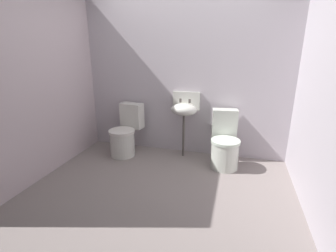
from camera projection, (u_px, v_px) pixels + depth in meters
The scene contains 7 objects.
ground_plane at pixel (162, 190), 3.10m from camera, with size 3.54×2.76×0.08m, color gray.
wall_back at pixel (185, 76), 3.85m from camera, with size 3.54×0.10×2.43m, color #BAB0B9.
wall_left at pixel (43, 82), 3.23m from camera, with size 0.10×2.56×2.43m, color #BEACB2.
wall_right at pixel (326, 95), 2.39m from camera, with size 0.10×2.56×2.43m, color #B6ADB6.
toilet_left at pixel (125, 134), 3.97m from camera, with size 0.48×0.65×0.78m.
toilet_right at pixel (225, 144), 3.58m from camera, with size 0.47×0.64×0.78m.
sink at pixel (184, 109), 3.78m from camera, with size 0.42×0.35×0.99m.
Camera 1 is at (0.81, -2.59, 1.66)m, focal length 26.89 mm.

